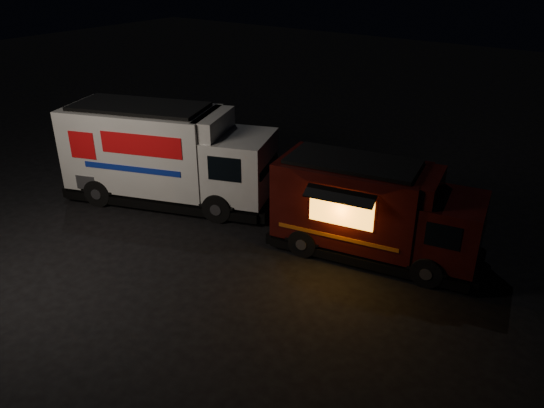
{
  "coord_description": "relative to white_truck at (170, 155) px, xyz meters",
  "views": [
    {
      "loc": [
        10.0,
        -8.96,
        7.69
      ],
      "look_at": [
        2.15,
        2.0,
        1.16
      ],
      "focal_mm": 35.0,
      "sensor_mm": 36.0,
      "label": 1
    }
  ],
  "objects": [
    {
      "name": "red_truck",
      "position": [
        7.04,
        0.71,
        -0.27
      ],
      "size": [
        6.0,
        3.06,
        2.67
      ],
      "primitive_type": null,
      "rotation": [
        0.0,
        0.0,
        0.17
      ],
      "color": "#3A0C0A",
      "rests_on": "ground"
    },
    {
      "name": "ground",
      "position": [
        2.16,
        -2.29,
        -1.61
      ],
      "size": [
        80.0,
        80.0,
        0.0
      ],
      "primitive_type": "plane",
      "color": "black",
      "rests_on": "ground"
    },
    {
      "name": "white_truck",
      "position": [
        0.0,
        0.0,
        0.0
      ],
      "size": [
        7.48,
        4.66,
        3.21
      ],
      "primitive_type": null,
      "rotation": [
        0.0,
        0.0,
        0.34
      ],
      "color": "silver",
      "rests_on": "ground"
    }
  ]
}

